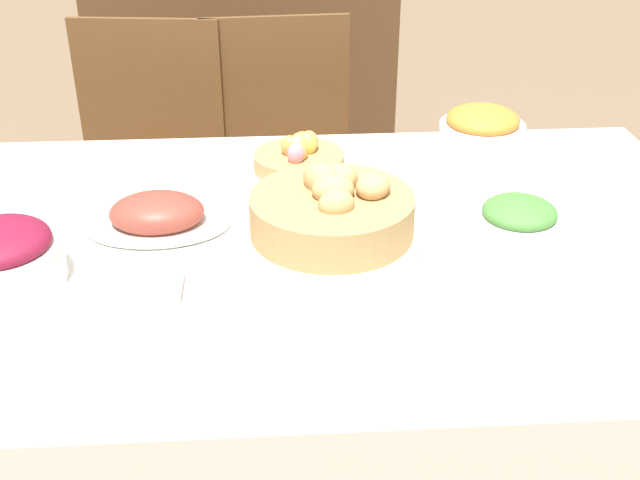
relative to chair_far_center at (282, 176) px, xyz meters
name	(u,v)px	position (x,y,z in m)	size (l,w,h in m)	color
dining_table	(308,403)	(0.03, -0.84, -0.12)	(1.59, 1.01, 0.77)	silver
chair_far_center	(282,176)	(0.00, 0.00, 0.00)	(0.45, 0.45, 0.94)	brown
chair_far_left	(147,180)	(-0.39, 0.00, 0.00)	(0.47, 0.47, 0.94)	brown
sideboard	(246,80)	(-0.12, 0.95, -0.01)	(1.12, 0.44, 0.98)	brown
bread_basket	(333,211)	(0.08, -0.82, 0.30)	(0.30, 0.30, 0.12)	#AD8451
egg_basket	(298,157)	(0.03, -0.53, 0.29)	(0.19, 0.19, 0.08)	#AD8451
ham_platter	(157,215)	(-0.24, -0.78, 0.28)	(0.27, 0.19, 0.07)	silver
carrot_bowl	(482,132)	(0.44, -0.47, 0.31)	(0.19, 0.19, 0.11)	silver
beet_salad_bowl	(2,256)	(-0.47, -0.96, 0.31)	(0.20, 0.20, 0.11)	silver
green_salad_bowl	(518,221)	(0.41, -0.87, 0.30)	(0.16, 0.16, 0.08)	silver
dinner_plate	(320,355)	(0.03, -1.20, 0.26)	(0.24, 0.24, 0.01)	silver
fork	(219,361)	(-0.11, -1.20, 0.26)	(0.02, 0.20, 0.00)	silver
knife	(420,353)	(0.17, -1.20, 0.26)	(0.02, 0.20, 0.00)	silver
spoon	(441,352)	(0.20, -1.20, 0.26)	(0.02, 0.20, 0.00)	silver
drinking_cup	(444,274)	(0.24, -1.05, 0.30)	(0.07, 0.07, 0.08)	silver
butter_dish	(142,284)	(-0.24, -1.01, 0.27)	(0.12, 0.08, 0.03)	silver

